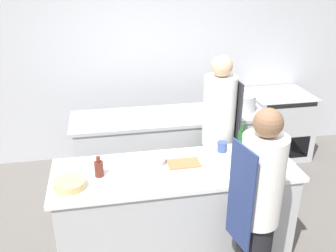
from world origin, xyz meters
name	(u,v)px	position (x,y,z in m)	size (l,w,h in m)	color
ground_plane	(175,251)	(0.00, 0.00, 0.00)	(16.00, 16.00, 0.00)	#605B56
wall_back	(143,56)	(0.00, 2.13, 1.40)	(8.00, 0.06, 2.80)	silver
prep_counter	(175,212)	(0.00, 0.00, 0.46)	(2.12, 0.73, 0.92)	#B7BABC
pass_counter	(170,150)	(0.19, 1.21, 0.46)	(2.30, 0.67, 0.92)	#B7BABC
oven_range	(276,124)	(1.81, 1.71, 0.45)	(0.83, 0.73, 0.90)	#B7BABC
chef_at_prep_near	(257,212)	(0.50, -0.62, 0.85)	(0.36, 0.34, 1.67)	black
chef_at_stove	(218,136)	(0.59, 0.63, 0.88)	(0.35, 0.33, 1.74)	black
bottle_olive_oil	(99,169)	(-0.65, 0.00, 0.99)	(0.08, 0.08, 0.18)	#5B2319
bottle_vinegar	(269,142)	(0.94, 0.17, 1.00)	(0.07, 0.07, 0.22)	silver
bottle_wine	(242,141)	(0.67, 0.18, 1.03)	(0.08, 0.08, 0.29)	#19471E
bowl_mixing_large	(151,161)	(-0.20, 0.13, 0.94)	(0.26, 0.26, 0.05)	#B7BABC
bowl_prep_small	(70,184)	(-0.88, -0.14, 0.95)	(0.25, 0.25, 0.07)	tan
bowl_ceramic_blue	(255,156)	(0.74, 0.02, 0.96)	(0.17, 0.17, 0.09)	white
cup	(222,147)	(0.49, 0.23, 0.97)	(0.09, 0.09, 0.10)	#33477F
cutting_board	(184,163)	(0.09, 0.06, 0.92)	(0.29, 0.18, 0.01)	olive
stockpot	(245,103)	(1.09, 1.19, 1.01)	(0.26, 0.26, 0.19)	#B7BABC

